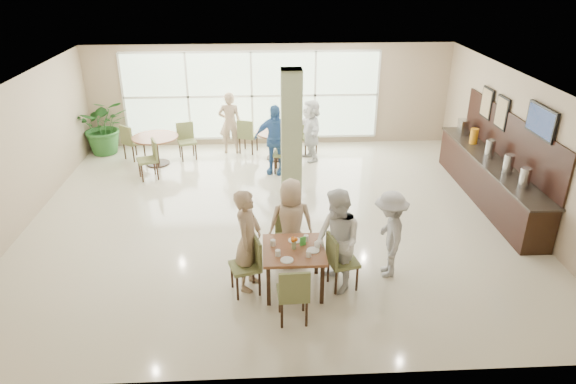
{
  "coord_description": "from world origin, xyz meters",
  "views": [
    {
      "loc": [
        -0.24,
        -9.5,
        4.98
      ],
      "look_at": [
        0.2,
        -1.2,
        1.1
      ],
      "focal_mm": 32.0,
      "sensor_mm": 36.0,
      "label": 1
    }
  ],
  "objects_px": {
    "buffet_counter": "(490,177)",
    "adult_standing": "(230,123)",
    "adult_a": "(275,140)",
    "round_table_left": "(156,142)",
    "round_table_right": "(278,138)",
    "teen_far": "(291,223)",
    "teen_left": "(248,240)",
    "teen_right": "(337,242)",
    "main_table": "(294,254)",
    "potted_plant": "(104,126)",
    "teen_standing": "(389,234)",
    "adult_b": "(311,130)"
  },
  "relations": [
    {
      "from": "potted_plant",
      "to": "teen_left",
      "type": "distance_m",
      "value": 7.56
    },
    {
      "from": "round_table_right",
      "to": "adult_standing",
      "type": "relative_size",
      "value": 0.68
    },
    {
      "from": "buffet_counter",
      "to": "teen_left",
      "type": "xyz_separation_m",
      "value": [
        -5.2,
        -2.96,
        0.31
      ]
    },
    {
      "from": "round_table_right",
      "to": "teen_right",
      "type": "distance_m",
      "value": 5.94
    },
    {
      "from": "round_table_left",
      "to": "teen_right",
      "type": "relative_size",
      "value": 0.67
    },
    {
      "from": "adult_a",
      "to": "adult_standing",
      "type": "height_order",
      "value": "adult_a"
    },
    {
      "from": "round_table_left",
      "to": "teen_right",
      "type": "distance_m",
      "value": 6.85
    },
    {
      "from": "round_table_left",
      "to": "round_table_right",
      "type": "height_order",
      "value": "same"
    },
    {
      "from": "adult_standing",
      "to": "teen_standing",
      "type": "bearing_deg",
      "value": 115.82
    },
    {
      "from": "teen_right",
      "to": "adult_standing",
      "type": "relative_size",
      "value": 1.03
    },
    {
      "from": "adult_standing",
      "to": "round_table_left",
      "type": "bearing_deg",
      "value": 21.51
    },
    {
      "from": "round_table_right",
      "to": "buffet_counter",
      "type": "relative_size",
      "value": 0.24
    },
    {
      "from": "main_table",
      "to": "teen_far",
      "type": "height_order",
      "value": "teen_far"
    },
    {
      "from": "round_table_right",
      "to": "round_table_left",
      "type": "bearing_deg",
      "value": -175.82
    },
    {
      "from": "teen_right",
      "to": "adult_a",
      "type": "xyz_separation_m",
      "value": [
        -0.84,
        4.92,
        -0.0
      ]
    },
    {
      "from": "round_table_right",
      "to": "buffet_counter",
      "type": "height_order",
      "value": "buffet_counter"
    },
    {
      "from": "adult_a",
      "to": "adult_standing",
      "type": "distance_m",
      "value": 1.87
    },
    {
      "from": "buffet_counter",
      "to": "teen_left",
      "type": "height_order",
      "value": "buffet_counter"
    },
    {
      "from": "teen_left",
      "to": "teen_far",
      "type": "xyz_separation_m",
      "value": [
        0.72,
        0.66,
        -0.07
      ]
    },
    {
      "from": "teen_left",
      "to": "round_table_right",
      "type": "bearing_deg",
      "value": 10.64
    },
    {
      "from": "main_table",
      "to": "adult_standing",
      "type": "bearing_deg",
      "value": 101.68
    },
    {
      "from": "round_table_left",
      "to": "adult_a",
      "type": "xyz_separation_m",
      "value": [
        3.02,
        -0.73,
        0.28
      ]
    },
    {
      "from": "teen_left",
      "to": "adult_a",
      "type": "relative_size",
      "value": 0.99
    },
    {
      "from": "potted_plant",
      "to": "teen_left",
      "type": "bearing_deg",
      "value": -58.22
    },
    {
      "from": "buffet_counter",
      "to": "main_table",
      "type": "bearing_deg",
      "value": -145.52
    },
    {
      "from": "round_table_left",
      "to": "teen_standing",
      "type": "bearing_deg",
      "value": -47.85
    },
    {
      "from": "buffet_counter",
      "to": "round_table_left",
      "type": "bearing_deg",
      "value": 161.5
    },
    {
      "from": "round_table_left",
      "to": "teen_right",
      "type": "height_order",
      "value": "teen_right"
    },
    {
      "from": "round_table_right",
      "to": "teen_far",
      "type": "distance_m",
      "value": 5.1
    },
    {
      "from": "buffet_counter",
      "to": "adult_b",
      "type": "bearing_deg",
      "value": 143.81
    },
    {
      "from": "buffet_counter",
      "to": "adult_standing",
      "type": "relative_size",
      "value": 2.79
    },
    {
      "from": "round_table_left",
      "to": "teen_far",
      "type": "relative_size",
      "value": 0.73
    },
    {
      "from": "potted_plant",
      "to": "round_table_right",
      "type": "bearing_deg",
      "value": -8.26
    },
    {
      "from": "round_table_right",
      "to": "teen_left",
      "type": "xyz_separation_m",
      "value": [
        -0.67,
        -5.75,
        0.28
      ]
    },
    {
      "from": "adult_a",
      "to": "round_table_left",
      "type": "bearing_deg",
      "value": -178.18
    },
    {
      "from": "teen_left",
      "to": "adult_a",
      "type": "height_order",
      "value": "adult_a"
    },
    {
      "from": "teen_right",
      "to": "adult_standing",
      "type": "xyz_separation_m",
      "value": [
        -2.0,
        6.39,
        -0.02
      ]
    },
    {
      "from": "teen_right",
      "to": "adult_a",
      "type": "distance_m",
      "value": 4.99
    },
    {
      "from": "potted_plant",
      "to": "teen_standing",
      "type": "bearing_deg",
      "value": -44.49
    },
    {
      "from": "potted_plant",
      "to": "adult_a",
      "type": "distance_m",
      "value": 4.83
    },
    {
      "from": "round_table_left",
      "to": "adult_a",
      "type": "distance_m",
      "value": 3.12
    },
    {
      "from": "teen_right",
      "to": "round_table_left",
      "type": "bearing_deg",
      "value": -164.79
    },
    {
      "from": "teen_left",
      "to": "adult_a",
      "type": "bearing_deg",
      "value": 10.63
    },
    {
      "from": "potted_plant",
      "to": "teen_far",
      "type": "height_order",
      "value": "teen_far"
    },
    {
      "from": "round_table_right",
      "to": "potted_plant",
      "type": "distance_m",
      "value": 4.7
    },
    {
      "from": "round_table_right",
      "to": "adult_b",
      "type": "bearing_deg",
      "value": -6.92
    },
    {
      "from": "adult_standing",
      "to": "main_table",
      "type": "bearing_deg",
      "value": 101.63
    },
    {
      "from": "teen_left",
      "to": "teen_right",
      "type": "distance_m",
      "value": 1.4
    },
    {
      "from": "teen_far",
      "to": "adult_a",
      "type": "bearing_deg",
      "value": -92.53
    },
    {
      "from": "main_table",
      "to": "round_table_left",
      "type": "bearing_deg",
      "value": 119.45
    }
  ]
}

